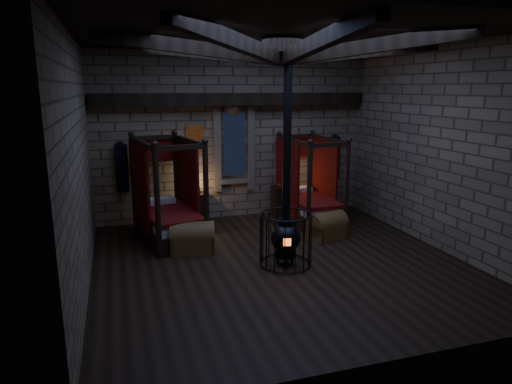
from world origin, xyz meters
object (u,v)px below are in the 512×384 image
object	(u,v)px
trunk_right	(327,227)
stove	(286,234)
trunk_left	(192,239)
bed_right	(309,201)
bed_left	(168,215)

from	to	relation	value
trunk_right	stove	world-z (taller)	stove
stove	trunk_left	bearing A→B (deg)	157.25
stove	bed_right	bearing A→B (deg)	73.33
bed_right	trunk_left	distance (m)	3.51
bed_left	trunk_left	size ratio (longest dim) A/B	2.33
bed_right	stove	distance (m)	3.09
bed_right	stove	world-z (taller)	stove
bed_left	trunk_right	world-z (taller)	bed_left
trunk_left	stove	distance (m)	2.03
bed_right	trunk_left	xyz separation A→B (m)	(-3.21, -1.40, -0.23)
stove	bed_left	bearing A→B (deg)	145.57
bed_right	trunk_right	size ratio (longest dim) A/B	2.24
trunk_left	trunk_right	world-z (taller)	trunk_left
bed_left	trunk_right	distance (m)	3.60
bed_right	trunk_left	bearing A→B (deg)	-157.41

